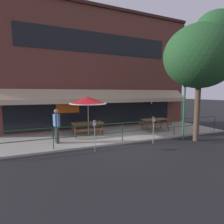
% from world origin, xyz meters
% --- Properties ---
extents(ground_plane, '(120.00, 120.00, 0.00)m').
position_xyz_m(ground_plane, '(0.00, 0.00, 0.00)').
color(ground_plane, black).
extents(patio_deck, '(15.00, 4.00, 0.10)m').
position_xyz_m(patio_deck, '(0.00, 2.00, 0.05)').
color(patio_deck, '#9E998E').
rests_on(patio_deck, ground).
extents(restaurant_building, '(15.00, 1.60, 8.56)m').
position_xyz_m(restaurant_building, '(0.00, 4.23, 4.25)').
color(restaurant_building, brown).
rests_on(restaurant_building, ground).
extents(patio_railing, '(13.84, 0.04, 0.97)m').
position_xyz_m(patio_railing, '(0.00, 0.30, 0.80)').
color(patio_railing, '#194723').
rests_on(patio_railing, patio_deck).
extents(picnic_table_left, '(1.80, 1.42, 0.76)m').
position_xyz_m(picnic_table_left, '(-1.37, 2.17, 0.71)').
color(picnic_table_left, brown).
rests_on(picnic_table_left, patio_deck).
extents(picnic_table_centre, '(1.80, 1.42, 0.76)m').
position_xyz_m(picnic_table_centre, '(3.22, 1.87, 0.71)').
color(picnic_table_centre, brown).
rests_on(picnic_table_centre, patio_deck).
extents(patio_umbrella_left, '(2.14, 2.14, 2.38)m').
position_xyz_m(patio_umbrella_left, '(-1.37, 2.03, 2.18)').
color(patio_umbrella_left, '#B7B2A8').
rests_on(patio_umbrella_left, patio_deck).
extents(pedestrian_walking, '(0.32, 0.61, 1.71)m').
position_xyz_m(pedestrian_walking, '(-3.21, 1.19, 1.06)').
color(pedestrian_walking, '#333338').
rests_on(pedestrian_walking, patio_deck).
extents(parking_meter_near, '(0.15, 0.16, 1.42)m').
position_xyz_m(parking_meter_near, '(-1.75, -0.51, 1.15)').
color(parking_meter_near, gray).
rests_on(parking_meter_near, ground).
extents(parking_meter_far, '(0.15, 0.16, 1.42)m').
position_xyz_m(parking_meter_far, '(1.34, -0.55, 1.15)').
color(parking_meter_far, gray).
rests_on(parking_meter_far, ground).
extents(street_sign_pole, '(0.28, 0.09, 4.35)m').
position_xyz_m(street_sign_pole, '(3.41, -0.45, 2.23)').
color(street_sign_pole, '#1E6033').
rests_on(street_sign_pole, ground).
extents(street_tree_curbside, '(3.86, 3.47, 6.71)m').
position_xyz_m(street_tree_curbside, '(3.99, -0.97, 4.70)').
color(street_tree_curbside, brown).
rests_on(street_tree_curbside, ground).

